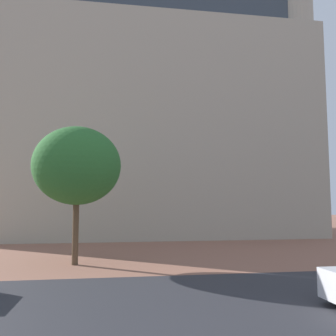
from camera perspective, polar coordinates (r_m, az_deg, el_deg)
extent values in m
plane|color=#93604C|center=(11.99, 1.40, -18.37)|extent=(120.00, 120.00, 0.00)
cube|color=#2D2D33|center=(10.25, 3.34, -20.58)|extent=(120.00, 7.05, 0.00)
cube|color=#B2A893|center=(33.02, -2.99, 4.54)|extent=(25.75, 15.45, 16.86)
cube|color=#38424C|center=(35.98, -2.91, 19.83)|extent=(23.69, 14.21, 2.40)
cube|color=#B2A893|center=(35.16, -1.93, 16.55)|extent=(5.02, 5.02, 31.74)
cylinder|color=#B2A893|center=(30.89, 20.08, 8.87)|extent=(2.80, 2.80, 20.33)
cylinder|color=brown|center=(16.22, -14.54, -9.92)|extent=(0.27, 0.27, 2.75)
ellipsoid|color=#2D6B2D|center=(16.25, -14.29, 0.36)|extent=(3.84, 3.84, 3.45)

